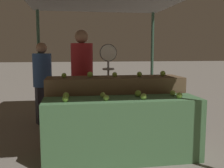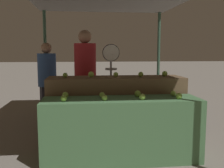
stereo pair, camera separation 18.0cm
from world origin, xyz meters
TOP-DOWN VIEW (x-y plane):
  - ground_plane at (0.00, 0.00)m, footprint 60.00×60.00m
  - display_counter_front at (0.00, 0.00)m, footprint 2.00×0.55m
  - display_counter_back at (0.00, 0.60)m, footprint 2.00×0.55m
  - apple_front_0 at (-0.71, -0.11)m, footprint 0.08×0.08m
  - apple_front_1 at (-0.23, -0.10)m, footprint 0.07×0.07m
  - apple_front_2 at (0.24, -0.11)m, footprint 0.08×0.08m
  - apple_front_3 at (0.71, -0.11)m, footprint 0.08×0.08m
  - apple_front_4 at (-0.71, 0.12)m, footprint 0.08×0.08m
  - apple_front_5 at (-0.24, 0.11)m, footprint 0.07×0.07m
  - apple_front_6 at (0.23, 0.12)m, footprint 0.08×0.08m
  - apple_front_7 at (0.71, 0.11)m, footprint 0.07×0.07m
  - apple_back_0 at (-0.74, 0.60)m, footprint 0.07×0.07m
  - apple_back_1 at (-0.37, 0.60)m, footprint 0.09×0.09m
  - apple_back_2 at (0.00, 0.61)m, footprint 0.07×0.07m
  - apple_back_3 at (0.37, 0.59)m, footprint 0.08×0.08m
  - apple_back_4 at (0.75, 0.61)m, footprint 0.08×0.08m
  - produce_scale at (-0.01, 1.19)m, footprint 0.29×0.20m
  - person_vendor_at_scale at (-0.44, 1.44)m, footprint 0.52×0.52m
  - person_customer_left at (-1.18, 1.93)m, footprint 0.47×0.47m

SIDE VIEW (x-z plane):
  - ground_plane at x=0.00m, z-range 0.00..0.00m
  - display_counter_front at x=0.00m, z-range 0.00..0.81m
  - display_counter_back at x=0.00m, z-range 0.00..1.02m
  - apple_front_5 at x=-0.24m, z-range 0.81..0.88m
  - apple_front_1 at x=-0.23m, z-range 0.81..0.88m
  - apple_front_7 at x=0.71m, z-range 0.81..0.88m
  - apple_front_0 at x=-0.71m, z-range 0.81..0.88m
  - apple_front_2 at x=0.24m, z-range 0.81..0.89m
  - apple_front_4 at x=-0.71m, z-range 0.81..0.89m
  - apple_front_3 at x=0.71m, z-range 0.81..0.89m
  - apple_front_6 at x=0.23m, z-range 0.81..0.89m
  - person_customer_left at x=-1.18m, z-range 0.12..1.68m
  - person_vendor_at_scale at x=-0.44m, z-range 0.13..1.90m
  - apple_back_0 at x=-0.74m, z-range 1.02..1.09m
  - apple_back_2 at x=0.00m, z-range 1.02..1.10m
  - apple_back_3 at x=0.37m, z-range 1.02..1.10m
  - apple_back_4 at x=0.75m, z-range 1.02..1.11m
  - apple_back_1 at x=-0.37m, z-range 1.02..1.11m
  - produce_scale at x=-0.01m, z-range 0.35..1.87m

